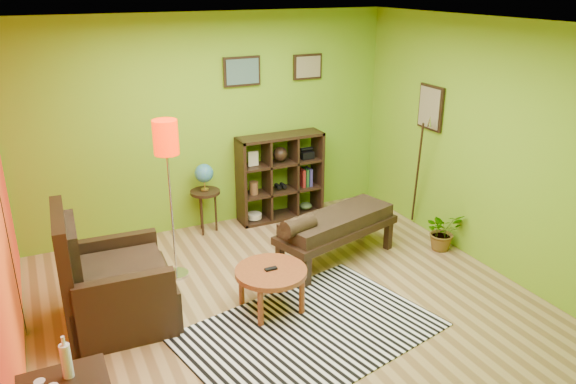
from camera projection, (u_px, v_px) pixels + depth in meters
name	position (u px, v px, depth m)	size (l,w,h in m)	color
ground	(283.00, 301.00, 5.89)	(5.00, 5.00, 0.00)	#A78351
room_shell	(273.00, 136.00, 5.22)	(5.04, 4.54, 2.82)	#6EA31A
zebra_rug	(310.00, 331.00, 5.38)	(2.35, 1.57, 0.01)	white
coffee_table	(271.00, 275.00, 5.63)	(0.73, 0.73, 0.47)	brown
armchair	(112.00, 289.00, 5.41)	(1.05, 1.06, 1.22)	black
floor_lamp	(167.00, 152.00, 5.88)	(0.27, 0.27, 1.81)	silver
globe_table	(204.00, 181.00, 7.26)	(0.39, 0.39, 0.94)	black
cube_shelf	(281.00, 177.00, 7.76)	(1.20, 0.35, 1.20)	black
bench	(334.00, 225.00, 6.58)	(1.66, 0.97, 0.73)	black
potted_plant	(442.00, 235.00, 6.96)	(0.44, 0.49, 0.38)	#26661E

